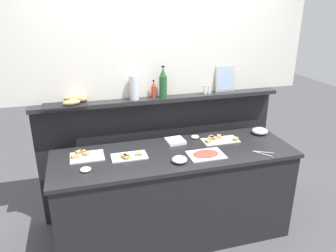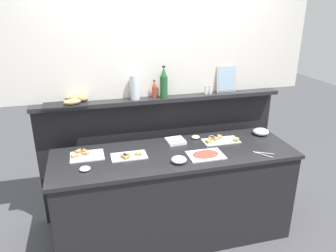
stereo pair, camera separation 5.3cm
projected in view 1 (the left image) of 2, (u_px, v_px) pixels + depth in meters
ground_plane at (159, 201)px, 3.81m from camera, size 12.00×12.00×0.00m
buffet_counter at (175, 195)px, 3.11m from camera, size 2.21×0.72×0.91m
back_ledge_unit at (160, 150)px, 3.51m from camera, size 2.50×0.22×1.30m
upper_wall_panel at (158, 28)px, 3.07m from camera, size 3.10×0.08×1.30m
sandwich_platter_side at (219, 140)px, 3.19m from camera, size 0.35×0.18×0.04m
sandwich_platter_rear at (129, 156)px, 2.85m from camera, size 0.31×0.18×0.04m
sandwich_platter_front at (85, 156)px, 2.86m from camera, size 0.29×0.22×0.04m
cold_cuts_platter at (206, 154)px, 2.89m from camera, size 0.32×0.23×0.02m
glass_bowl_large at (260, 131)px, 3.35m from camera, size 0.16×0.16×0.07m
glass_bowl_medium at (179, 160)px, 2.76m from camera, size 0.13×0.13×0.05m
condiment_bowl_dark at (195, 137)px, 3.25m from camera, size 0.08×0.08×0.03m
condiment_bowl_red at (86, 169)px, 2.62m from camera, size 0.09×0.09×0.03m
serving_tongs at (262, 153)px, 2.92m from camera, size 0.17×0.16×0.01m
napkin_stack at (175, 141)px, 3.15m from camera, size 0.18×0.18×0.03m
hot_sauce_bottle at (154, 90)px, 3.18m from camera, size 0.04×0.04×0.18m
wine_bottle_green at (163, 84)px, 3.15m from camera, size 0.08×0.08×0.32m
salt_shaker at (205, 90)px, 3.32m from camera, size 0.03×0.03×0.09m
pepper_shaker at (209, 89)px, 3.33m from camera, size 0.03×0.03×0.09m
bread_basket at (72, 100)px, 3.00m from camera, size 0.42×0.28×0.08m
framed_picture at (225, 79)px, 3.38m from camera, size 0.21×0.05×0.27m
water_carafe at (134, 88)px, 3.11m from camera, size 0.09×0.09×0.24m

